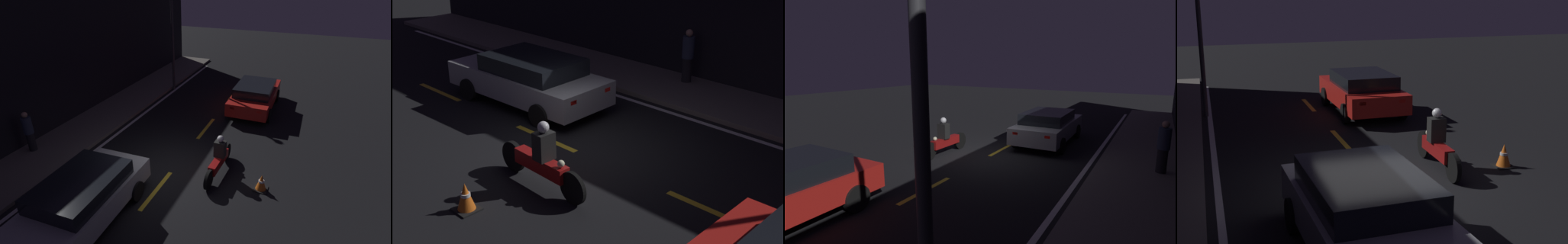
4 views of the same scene
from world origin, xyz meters
TOP-DOWN VIEW (x-y plane):
  - ground_plane at (0.00, 0.00)m, footprint 56.00×56.00m
  - raised_curb at (0.00, 4.72)m, footprint 28.00×2.34m
  - lane_dash_a at (-10.00, 0.00)m, footprint 2.00×0.14m
  - lane_dash_b at (-5.50, 0.00)m, footprint 2.00×0.14m
  - lane_dash_c at (-1.00, 0.00)m, footprint 2.00×0.14m
  - lane_dash_d at (3.50, 0.00)m, footprint 2.00×0.14m
  - lane_solid_kerb at (0.00, 3.30)m, footprint 25.20×0.14m
  - hatchback_silver at (-2.94, 1.20)m, footprint 4.57×2.10m
  - motorcycle at (0.60, -1.51)m, footprint 2.42×0.37m
  - traffic_cone_near at (0.27, -3.02)m, footprint 0.43×0.43m
  - pedestrian at (-0.79, 5.33)m, footprint 0.34×0.34m
  - street_lamp at (7.38, 3.40)m, footprint 0.28×0.28m

SIDE VIEW (x-z plane):
  - ground_plane at x=0.00m, z-range 0.00..0.00m
  - lane_solid_kerb at x=0.00m, z-range 0.00..0.01m
  - lane_dash_a at x=-10.00m, z-range 0.00..0.01m
  - lane_dash_b at x=-5.50m, z-range 0.00..0.01m
  - lane_dash_c at x=-1.00m, z-range 0.00..0.01m
  - lane_dash_d at x=3.50m, z-range 0.00..0.01m
  - raised_curb at x=0.00m, z-range 0.00..0.13m
  - traffic_cone_near at x=0.27m, z-range -0.01..0.54m
  - motorcycle at x=0.60m, z-range -0.13..1.26m
  - hatchback_silver at x=-2.94m, z-range 0.05..1.41m
  - pedestrian at x=-0.79m, z-range 0.14..1.69m
  - street_lamp at x=7.38m, z-range 0.36..6.12m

